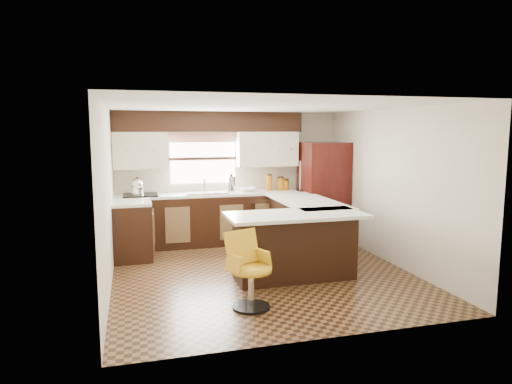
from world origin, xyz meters
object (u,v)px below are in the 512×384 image
object	(u,v)px
peninsula_long	(304,230)
refrigerator	(323,192)
peninsula_return	(294,247)
bar_chair	(251,271)

from	to	relation	value
peninsula_long	refrigerator	xyz separation A→B (m)	(0.78, 1.05, 0.47)
peninsula_return	refrigerator	bearing A→B (deg)	57.07
peninsula_return	bar_chair	distance (m)	1.24
refrigerator	bar_chair	distance (m)	3.66
refrigerator	bar_chair	bearing A→B (deg)	-126.68
peninsula_return	bar_chair	bearing A→B (deg)	-133.99
peninsula_long	bar_chair	distance (m)	2.32
peninsula_long	bar_chair	world-z (taller)	bar_chair
peninsula_return	refrigerator	xyz separation A→B (m)	(1.31, 2.02, 0.47)
peninsula_return	refrigerator	world-z (taller)	refrigerator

